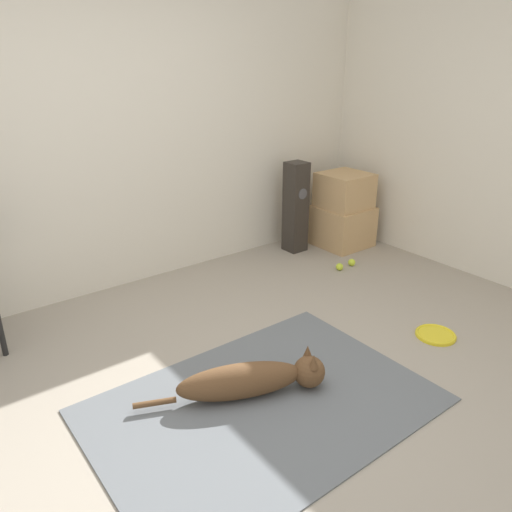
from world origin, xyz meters
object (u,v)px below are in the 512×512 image
dog (254,379)px  floor_speaker (296,207)px  frisbee (436,335)px  tennis_ball_by_boxes (340,267)px  cardboard_box_lower (343,226)px  tennis_ball_near_speaker (352,262)px  cardboard_box_upper (344,190)px

dog → floor_speaker: floor_speaker is taller
frisbee → tennis_ball_by_boxes: size_ratio=4.15×
cardboard_box_lower → tennis_ball_near_speaker: 0.57m
cardboard_box_lower → tennis_ball_by_boxes: (-0.49, -0.44, -0.17)m
dog → floor_speaker: (1.70, 1.58, 0.32)m
tennis_ball_by_boxes → tennis_ball_near_speaker: size_ratio=1.00×
tennis_ball_by_boxes → cardboard_box_lower: bearing=42.1°
cardboard_box_lower → floor_speaker: size_ratio=0.56×
frisbee → cardboard_box_lower: bearing=64.5°
dog → tennis_ball_by_boxes: bearing=29.3°
frisbee → cardboard_box_upper: cardboard_box_upper is taller
dog → tennis_ball_near_speaker: size_ratio=15.55×
cardboard_box_upper → tennis_ball_by_boxes: cardboard_box_upper is taller
frisbee → cardboard_box_lower: 1.83m
frisbee → tennis_ball_near_speaker: bearing=69.1°
frisbee → tennis_ball_by_boxes: 1.24m
cardboard_box_upper → dog: bearing=-147.4°
tennis_ball_by_boxes → cardboard_box_upper: bearing=42.6°
dog → frisbee: dog is taller
tennis_ball_near_speaker → tennis_ball_by_boxes: bearing=-179.0°
floor_speaker → cardboard_box_upper: bearing=-21.5°
dog → cardboard_box_upper: 2.62m
dog → tennis_ball_by_boxes: size_ratio=15.55×
floor_speaker → frisbee: bearing=-99.6°
frisbee → cardboard_box_lower: size_ratio=0.55×
dog → tennis_ball_near_speaker: dog is taller
floor_speaker → tennis_ball_by_boxes: floor_speaker is taller
frisbee → floor_speaker: bearing=80.4°
dog → frisbee: bearing=-10.3°
frisbee → cardboard_box_upper: 1.90m
cardboard_box_upper → tennis_ball_by_boxes: size_ratio=6.79×
frisbee → cardboard_box_upper: bearing=64.6°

